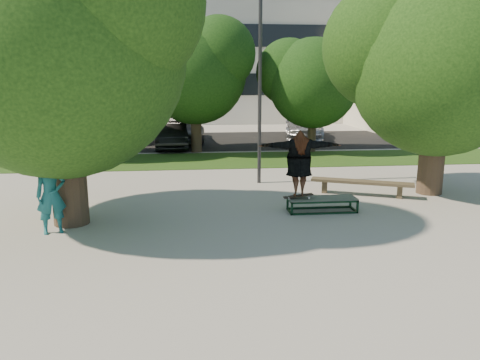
{
  "coord_description": "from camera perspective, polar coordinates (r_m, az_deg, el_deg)",
  "views": [
    {
      "loc": [
        -1.28,
        -10.31,
        3.48
      ],
      "look_at": [
        -0.12,
        0.6,
        1.08
      ],
      "focal_mm": 35.0,
      "sensor_mm": 36.0,
      "label": 1
    }
  ],
  "objects": [
    {
      "name": "car_silver_b",
      "position": [
        27.72,
        7.77,
        6.59
      ],
      "size": [
        3.09,
        5.47,
        1.5
      ],
      "primitive_type": "imported",
      "rotation": [
        0.0,
        0.0,
        -0.2
      ],
      "color": "#B0B1B6",
      "rests_on": "asphalt_strip"
    },
    {
      "name": "bench",
      "position": [
        14.5,
        14.6,
        -0.37
      ],
      "size": [
        2.91,
        1.57,
        0.46
      ],
      "rotation": [
        0.0,
        0.0,
        -0.41
      ],
      "color": "#4D422E",
      "rests_on": "ground"
    },
    {
      "name": "car_dark",
      "position": [
        23.98,
        -8.45,
        5.64
      ],
      "size": [
        1.84,
        4.53,
        1.46
      ],
      "primitive_type": "imported",
      "rotation": [
        0.0,
        0.0,
        0.07
      ],
      "color": "black",
      "rests_on": "asphalt_strip"
    },
    {
      "name": "grass_strip",
      "position": [
        20.24,
        0.48,
        2.48
      ],
      "size": [
        30.0,
        4.0,
        0.02
      ],
      "primitive_type": "cube",
      "color": "#224814",
      "rests_on": "ground"
    },
    {
      "name": "office_building",
      "position": [
        42.53,
        -7.39,
        18.36
      ],
      "size": [
        30.0,
        14.12,
        16.0
      ],
      "color": "#B9B6AC",
      "rests_on": "ground"
    },
    {
      "name": "lamppost",
      "position": [
        15.48,
        2.43,
        11.13
      ],
      "size": [
        0.25,
        0.15,
        6.11
      ],
      "color": "#2D2D30",
      "rests_on": "ground"
    },
    {
      "name": "bg_tree_left",
      "position": [
        22.02,
        -20.47,
        12.26
      ],
      "size": [
        5.28,
        4.51,
        5.77
      ],
      "color": "#38281E",
      "rests_on": "ground"
    },
    {
      "name": "asphalt_strip",
      "position": [
        26.57,
        -3.28,
        4.82
      ],
      "size": [
        40.0,
        8.0,
        0.01
      ],
      "primitive_type": "cube",
      "color": "black",
      "rests_on": "ground"
    },
    {
      "name": "ground",
      "position": [
        10.95,
        0.94,
        -6.18
      ],
      "size": [
        120.0,
        120.0,
        0.0
      ],
      "primitive_type": "plane",
      "color": "#9E9991",
      "rests_on": "ground"
    },
    {
      "name": "side_building",
      "position": [
        37.62,
        25.34,
        11.99
      ],
      "size": [
        15.0,
        10.0,
        8.0
      ],
      "primitive_type": "cube",
      "color": "beige",
      "rests_on": "ground"
    },
    {
      "name": "grind_box",
      "position": [
        12.62,
        9.97,
        -2.95
      ],
      "size": [
        1.8,
        0.6,
        0.38
      ],
      "color": "black",
      "rests_on": "ground"
    },
    {
      "name": "skater_rig",
      "position": [
        12.21,
        7.23,
        2.03
      ],
      "size": [
        2.15,
        0.72,
        1.8
      ],
      "rotation": [
        0.0,
        0.0,
        3.07
      ],
      "color": "white",
      "rests_on": "grind_box"
    },
    {
      "name": "bg_tree_right",
      "position": [
        22.61,
        8.75,
        12.24
      ],
      "size": [
        5.04,
        4.31,
        5.43
      ],
      "color": "#38281E",
      "rests_on": "ground"
    },
    {
      "name": "bg_tree_mid",
      "position": [
        22.39,
        -5.72,
        13.67
      ],
      "size": [
        5.76,
        4.92,
        6.24
      ],
      "color": "#38281E",
      "rests_on": "ground"
    },
    {
      "name": "car_silver_a",
      "position": [
        26.55,
        -13.66,
        5.95
      ],
      "size": [
        2.36,
        4.23,
        1.36
      ],
      "primitive_type": "imported",
      "rotation": [
        0.0,
        0.0,
        0.2
      ],
      "color": "#B9B8BD",
      "rests_on": "asphalt_strip"
    },
    {
      "name": "car_grey",
      "position": [
        26.38,
        -7.66,
        6.37
      ],
      "size": [
        3.03,
        5.8,
        1.56
      ],
      "primitive_type": "imported",
      "rotation": [
        0.0,
        0.0,
        0.08
      ],
      "color": "#5C5C61",
      "rests_on": "asphalt_strip"
    },
    {
      "name": "tree_right",
      "position": [
        15.21,
        22.84,
        13.73
      ],
      "size": [
        6.24,
        5.33,
        6.51
      ],
      "color": "#38281E",
      "rests_on": "ground"
    },
    {
      "name": "bystander",
      "position": [
        11.39,
        -22.05,
        -1.69
      ],
      "size": [
        0.77,
        0.65,
        1.79
      ],
      "primitive_type": "imported",
      "rotation": [
        0.0,
        0.0,
        0.4
      ],
      "color": "#1B6269",
      "rests_on": "ground"
    },
    {
      "name": "tree_left",
      "position": [
        11.83,
        -21.71,
        16.08
      ],
      "size": [
        6.96,
        5.95,
        7.12
      ],
      "color": "#38281E",
      "rests_on": "ground"
    }
  ]
}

